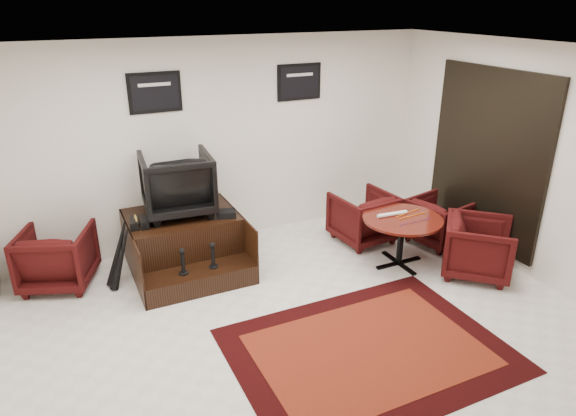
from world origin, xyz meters
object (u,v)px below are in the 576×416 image
(shine_podium, at_px, (185,244))
(armchair_side, at_px, (57,254))
(table_chair_back, at_px, (363,215))
(table_chair_corner, at_px, (478,245))
(table_chair_window, at_px, (439,219))
(meeting_table, at_px, (402,224))
(shine_chair, at_px, (177,181))

(shine_podium, xyz_separation_m, armchair_side, (-1.49, 0.23, 0.08))
(table_chair_back, distance_m, table_chair_corner, 1.62)
(shine_podium, relative_size, table_chair_corner, 1.76)
(table_chair_window, bearing_deg, shine_podium, 64.56)
(table_chair_back, relative_size, table_chair_window, 1.08)
(table_chair_back, bearing_deg, table_chair_corner, 112.62)
(meeting_table, relative_size, table_chair_window, 1.38)
(table_chair_corner, bearing_deg, shine_podium, 105.06)
(shine_podium, height_order, meeting_table, shine_podium)
(shine_chair, bearing_deg, table_chair_back, 174.92)
(shine_chair, distance_m, armchair_side, 1.67)
(meeting_table, bearing_deg, table_chair_window, 18.82)
(shine_podium, distance_m, table_chair_back, 2.51)
(shine_chair, xyz_separation_m, meeting_table, (2.53, -1.26, -0.56))
(armchair_side, bearing_deg, table_chair_window, -171.06)
(shine_chair, bearing_deg, meeting_table, 158.71)
(shine_podium, bearing_deg, meeting_table, -23.85)
(table_chair_corner, bearing_deg, shine_chair, 103.13)
(shine_podium, relative_size, table_chair_back, 1.79)
(armchair_side, bearing_deg, shine_chair, -162.23)
(shine_podium, bearing_deg, shine_chair, 90.00)
(table_chair_window, relative_size, table_chair_corner, 0.91)
(armchair_side, height_order, table_chair_window, armchair_side)
(meeting_table, height_order, table_chair_corner, table_chair_corner)
(armchair_side, bearing_deg, table_chair_corner, 178.45)
(shine_podium, distance_m, table_chair_corner, 3.68)
(table_chair_window, height_order, table_chair_corner, table_chair_corner)
(shine_podium, xyz_separation_m, table_chair_window, (3.41, -0.82, 0.04))
(shine_chair, distance_m, meeting_table, 2.89)
(table_chair_back, bearing_deg, table_chair_window, 145.81)
(shine_podium, distance_m, armchair_side, 1.51)
(shine_chair, height_order, table_chair_window, shine_chair)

